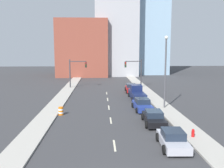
{
  "coord_description": "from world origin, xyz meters",
  "views": [
    {
      "loc": [
        -1.1,
        -11.66,
        7.6
      ],
      "look_at": [
        0.73,
        26.77,
        2.2
      ],
      "focal_mm": 40.0,
      "sensor_mm": 36.0,
      "label": 1
    }
  ],
  "objects_px": {
    "traffic_signal_right": "(136,70)",
    "sedan_blue": "(142,105)",
    "sedan_red": "(131,88)",
    "fire_hydrant": "(193,134)",
    "sedan_black": "(154,118)",
    "pickup_truck_navy": "(137,93)",
    "traffic_barrel": "(61,111)",
    "street_lamp": "(165,68)",
    "traffic_signal_left": "(75,70)",
    "sedan_silver": "(173,139)"
  },
  "relations": [
    {
      "from": "traffic_signal_right",
      "to": "sedan_blue",
      "type": "distance_m",
      "value": 18.64
    },
    {
      "from": "sedan_red",
      "to": "traffic_signal_right",
      "type": "bearing_deg",
      "value": 73.65
    },
    {
      "from": "traffic_signal_right",
      "to": "fire_hydrant",
      "type": "height_order",
      "value": "traffic_signal_right"
    },
    {
      "from": "sedan_black",
      "to": "pickup_truck_navy",
      "type": "bearing_deg",
      "value": 91.45
    },
    {
      "from": "traffic_signal_right",
      "to": "sedan_black",
      "type": "relative_size",
      "value": 1.19
    },
    {
      "from": "traffic_barrel",
      "to": "fire_hydrant",
      "type": "bearing_deg",
      "value": -33.51
    },
    {
      "from": "fire_hydrant",
      "to": "street_lamp",
      "type": "bearing_deg",
      "value": 88.32
    },
    {
      "from": "traffic_barrel",
      "to": "fire_hydrant",
      "type": "height_order",
      "value": "traffic_barrel"
    },
    {
      "from": "sedan_blue",
      "to": "sedan_red",
      "type": "height_order",
      "value": "sedan_blue"
    },
    {
      "from": "fire_hydrant",
      "to": "sedan_black",
      "type": "bearing_deg",
      "value": 119.68
    },
    {
      "from": "traffic_barrel",
      "to": "sedan_black",
      "type": "relative_size",
      "value": 0.2
    },
    {
      "from": "traffic_signal_right",
      "to": "sedan_red",
      "type": "xyz_separation_m",
      "value": [
        -1.62,
        -5.01,
        -2.92
      ]
    },
    {
      "from": "street_lamp",
      "to": "pickup_truck_navy",
      "type": "height_order",
      "value": "street_lamp"
    },
    {
      "from": "pickup_truck_navy",
      "to": "sedan_red",
      "type": "distance_m",
      "value": 6.14
    },
    {
      "from": "traffic_signal_right",
      "to": "pickup_truck_navy",
      "type": "relative_size",
      "value": 0.9
    },
    {
      "from": "sedan_black",
      "to": "sedan_red",
      "type": "height_order",
      "value": "sedan_red"
    },
    {
      "from": "traffic_signal_right",
      "to": "pickup_truck_navy",
      "type": "height_order",
      "value": "traffic_signal_right"
    },
    {
      "from": "traffic_signal_right",
      "to": "sedan_black",
      "type": "bearing_deg",
      "value": -93.94
    },
    {
      "from": "traffic_signal_left",
      "to": "sedan_black",
      "type": "distance_m",
      "value": 26.48
    },
    {
      "from": "traffic_signal_left",
      "to": "sedan_black",
      "type": "height_order",
      "value": "traffic_signal_left"
    },
    {
      "from": "street_lamp",
      "to": "sedan_red",
      "type": "relative_size",
      "value": 2.06
    },
    {
      "from": "fire_hydrant",
      "to": "pickup_truck_navy",
      "type": "relative_size",
      "value": 0.13
    },
    {
      "from": "traffic_signal_left",
      "to": "traffic_barrel",
      "type": "distance_m",
      "value": 20.48
    },
    {
      "from": "pickup_truck_navy",
      "to": "sedan_blue",
      "type": "bearing_deg",
      "value": -93.99
    },
    {
      "from": "street_lamp",
      "to": "sedan_black",
      "type": "height_order",
      "value": "street_lamp"
    },
    {
      "from": "pickup_truck_navy",
      "to": "sedan_black",
      "type": "bearing_deg",
      "value": -91.75
    },
    {
      "from": "traffic_signal_left",
      "to": "traffic_signal_right",
      "type": "xyz_separation_m",
      "value": [
        12.03,
        0.0,
        0.0
      ]
    },
    {
      "from": "sedan_blue",
      "to": "street_lamp",
      "type": "bearing_deg",
      "value": 9.23
    },
    {
      "from": "street_lamp",
      "to": "fire_hydrant",
      "type": "xyz_separation_m",
      "value": [
        -0.32,
        -10.83,
        -4.88
      ]
    },
    {
      "from": "traffic_signal_left",
      "to": "fire_hydrant",
      "type": "distance_m",
      "value": 31.42
    },
    {
      "from": "sedan_blue",
      "to": "traffic_signal_right",
      "type": "bearing_deg",
      "value": 81.46
    },
    {
      "from": "fire_hydrant",
      "to": "sedan_red",
      "type": "bearing_deg",
      "value": 95.88
    },
    {
      "from": "traffic_signal_left",
      "to": "sedan_red",
      "type": "height_order",
      "value": "traffic_signal_left"
    },
    {
      "from": "traffic_signal_right",
      "to": "sedan_black",
      "type": "distance_m",
      "value": 24.43
    },
    {
      "from": "traffic_barrel",
      "to": "sedan_red",
      "type": "distance_m",
      "value": 18.26
    },
    {
      "from": "traffic_barrel",
      "to": "sedan_blue",
      "type": "bearing_deg",
      "value": 11.07
    },
    {
      "from": "fire_hydrant",
      "to": "sedan_red",
      "type": "xyz_separation_m",
      "value": [
        -2.42,
        23.5,
        0.26
      ]
    },
    {
      "from": "traffic_barrel",
      "to": "fire_hydrant",
      "type": "distance_m",
      "value": 14.98
    },
    {
      "from": "street_lamp",
      "to": "sedan_black",
      "type": "bearing_deg",
      "value": -113.14
    },
    {
      "from": "street_lamp",
      "to": "sedan_red",
      "type": "distance_m",
      "value": 13.76
    },
    {
      "from": "street_lamp",
      "to": "sedan_red",
      "type": "bearing_deg",
      "value": 102.18
    },
    {
      "from": "sedan_silver",
      "to": "sedan_red",
      "type": "relative_size",
      "value": 0.96
    },
    {
      "from": "traffic_signal_right",
      "to": "sedan_silver",
      "type": "xyz_separation_m",
      "value": [
        -1.49,
        -30.35,
        -2.96
      ]
    },
    {
      "from": "traffic_signal_right",
      "to": "sedan_blue",
      "type": "bearing_deg",
      "value": -95.84
    },
    {
      "from": "sedan_black",
      "to": "traffic_barrel",
      "type": "bearing_deg",
      "value": 160.68
    },
    {
      "from": "sedan_black",
      "to": "pickup_truck_navy",
      "type": "distance_m",
      "value": 13.05
    },
    {
      "from": "traffic_barrel",
      "to": "sedan_red",
      "type": "bearing_deg",
      "value": 56.51
    },
    {
      "from": "sedan_silver",
      "to": "sedan_black",
      "type": "height_order",
      "value": "sedan_black"
    },
    {
      "from": "sedan_silver",
      "to": "sedan_red",
      "type": "xyz_separation_m",
      "value": [
        -0.13,
        25.34,
        0.04
      ]
    },
    {
      "from": "sedan_black",
      "to": "sedan_silver",
      "type": "bearing_deg",
      "value": -86.21
    }
  ]
}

